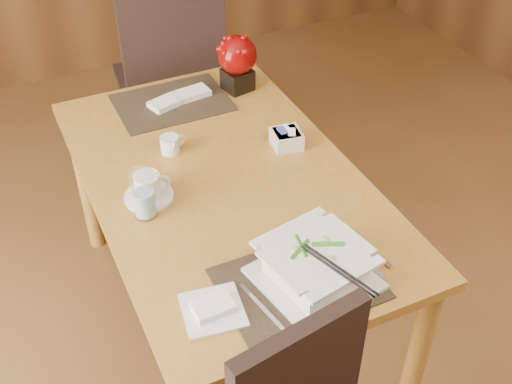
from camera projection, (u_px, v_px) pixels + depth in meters
name	position (u px, v px, depth m)	size (l,w,h in m)	color
dining_table	(225.00, 199.00, 2.30)	(0.90, 1.50, 0.75)	#AA792F
placemat_near	(299.00, 283.00, 1.85)	(0.45, 0.33, 0.01)	black
placemat_far	(172.00, 103.00, 2.62)	(0.45, 0.33, 0.01)	black
soup_setting	(315.00, 266.00, 1.82)	(0.35, 0.35, 0.12)	white
coffee_cup	(148.00, 188.00, 2.13)	(0.17, 0.17, 0.09)	white
water_glass	(143.00, 194.00, 2.03)	(0.08, 0.08, 0.18)	white
creamer_jug	(170.00, 145.00, 2.34)	(0.09, 0.09, 0.06)	white
sugar_caddy	(287.00, 139.00, 2.37)	(0.10, 0.10, 0.06)	white
berry_decor	(237.00, 60.00, 2.63)	(0.16, 0.16, 0.24)	black
napkins_far	(182.00, 97.00, 2.62)	(0.26, 0.09, 0.02)	white
bread_plate	(213.00, 311.00, 1.77)	(0.17, 0.17, 0.01)	white
far_chair	(172.00, 75.00, 3.11)	(0.55, 0.55, 1.07)	black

